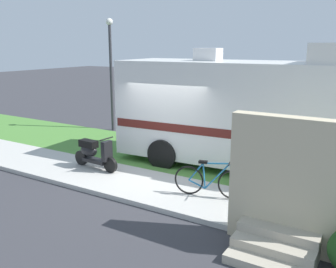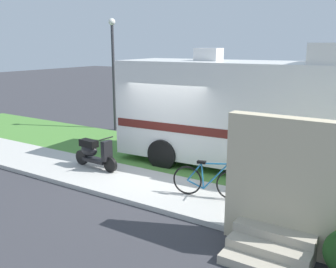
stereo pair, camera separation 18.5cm
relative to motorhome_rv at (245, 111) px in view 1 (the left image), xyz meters
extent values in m
plane|color=#38383D|center=(-1.89, -1.61, -1.73)|extent=(80.00, 80.00, 0.00)
cube|color=beige|center=(-1.89, -2.81, -1.67)|extent=(24.00, 2.00, 0.12)
cube|color=#4C8438|center=(-1.89, -0.11, -1.69)|extent=(24.00, 3.40, 0.08)
cube|color=silver|center=(-0.11, -0.01, -0.01)|extent=(7.31, 2.78, 2.82)
cube|color=#591E19|center=(-0.11, -0.01, -0.44)|extent=(7.17, 2.79, 0.24)
cube|color=silver|center=(-1.18, -0.07, 1.58)|extent=(0.74, 0.64, 0.36)
cylinder|color=black|center=(2.05, 1.25, -1.28)|extent=(0.92, 0.33, 0.90)
cylinder|color=black|center=(2.18, -0.99, -1.28)|extent=(0.92, 0.33, 0.90)
cylinder|color=black|center=(-2.15, 0.99, -1.28)|extent=(0.92, 0.33, 0.90)
cylinder|color=black|center=(-2.01, -1.25, -1.28)|extent=(0.92, 0.33, 0.90)
cylinder|color=black|center=(-2.90, -2.56, -1.39)|extent=(0.45, 0.13, 0.44)
cylinder|color=black|center=(-4.06, -2.48, -1.39)|extent=(0.45, 0.13, 0.44)
cube|color=black|center=(-3.48, -2.52, -1.37)|extent=(0.83, 0.33, 0.10)
cube|color=black|center=(-3.74, -2.50, -0.91)|extent=(0.58, 0.30, 0.20)
ellipsoid|color=black|center=(-3.74, -2.50, -1.11)|extent=(0.62, 0.34, 0.36)
cube|color=black|center=(-3.02, -2.55, -1.01)|extent=(0.16, 0.33, 0.56)
cylinder|color=black|center=(-3.02, -2.55, -0.66)|extent=(0.07, 0.50, 0.04)
sphere|color=white|center=(-3.02, -2.55, -0.83)|extent=(0.12, 0.12, 0.12)
torus|color=black|center=(0.69, -2.54, -1.26)|extent=(0.69, 0.20, 0.70)
torus|color=black|center=(-0.32, -2.79, -1.26)|extent=(0.69, 0.20, 0.70)
cylinder|color=#1E6699|center=(0.34, -2.63, -1.09)|extent=(0.58, 0.17, 0.68)
cylinder|color=#1E6699|center=(0.04, -2.70, -1.11)|extent=(0.10, 0.06, 0.61)
cylinder|color=#1E6699|center=(0.31, -2.64, -0.78)|extent=(0.61, 0.18, 0.09)
cylinder|color=#1E6699|center=(-0.13, -2.74, -1.34)|extent=(0.40, 0.13, 0.19)
cylinder|color=#1E6699|center=(-0.16, -2.75, -1.03)|extent=(0.36, 0.12, 0.47)
cylinder|color=#1E6699|center=(0.65, -2.55, -1.01)|extent=(0.12, 0.06, 0.51)
cube|color=black|center=(0.01, -2.71, -0.78)|extent=(0.22, 0.14, 0.06)
cylinder|color=black|center=(0.61, -2.56, -0.72)|extent=(0.15, 0.51, 0.03)
cube|color=#B7B29E|center=(-2.16, 4.58, -0.66)|extent=(2.45, 2.04, 1.57)
cube|color=black|center=(-2.16, 4.58, -0.17)|extent=(2.33, 2.05, 0.44)
cube|color=#B7B29E|center=(0.48, 4.49, -1.06)|extent=(2.97, 2.06, 0.78)
cylinder|color=black|center=(-2.38, 3.65, -1.35)|extent=(0.77, 0.27, 0.76)
cylinder|color=black|center=(-2.31, 5.53, -1.35)|extent=(0.77, 0.27, 0.76)
cylinder|color=black|center=(0.79, 3.54, -1.35)|extent=(0.77, 0.27, 0.76)
cylinder|color=black|center=(0.86, 5.42, -1.35)|extent=(0.77, 0.27, 0.76)
cube|color=#B2A893|center=(2.14, -4.41, -1.65)|extent=(1.40, 0.96, 0.16)
cube|color=#B2A893|center=(2.14, -4.25, -1.49)|extent=(1.40, 0.64, 0.16)
cube|color=#B2A893|center=(2.14, -4.09, -1.33)|extent=(1.40, 0.32, 0.16)
cube|color=beige|center=(2.14, -3.78, -0.53)|extent=(2.00, 0.30, 2.40)
cylinder|color=#19722D|center=(1.59, -2.35, -1.51)|extent=(0.07, 0.07, 0.19)
cylinder|color=#19722D|center=(1.59, -2.35, -1.40)|extent=(0.03, 0.03, 0.04)
cylinder|color=black|center=(1.59, -2.35, -1.37)|extent=(0.03, 0.03, 0.01)
cylinder|color=#333338|center=(-6.56, 1.99, 0.45)|extent=(0.12, 0.12, 4.35)
sphere|color=silver|center=(-6.56, 1.99, 2.75)|extent=(0.28, 0.28, 0.28)
camera|label=1|loc=(3.57, -10.14, 1.86)|focal=39.91mm
camera|label=2|loc=(3.73, -10.04, 1.86)|focal=39.91mm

